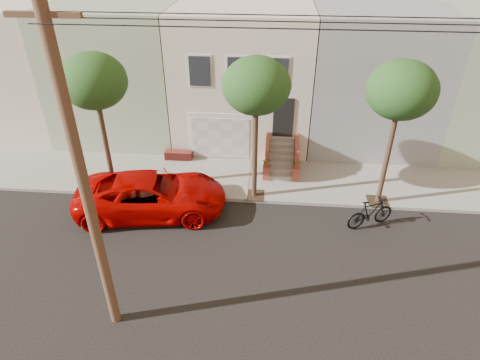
{
  "coord_description": "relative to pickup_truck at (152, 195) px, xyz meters",
  "views": [
    {
      "loc": [
        1.69,
        -11.63,
        10.88
      ],
      "look_at": [
        0.44,
        3.0,
        1.51
      ],
      "focal_mm": 31.14,
      "sensor_mm": 36.0,
      "label": 1
    }
  ],
  "objects": [
    {
      "name": "tree_right",
      "position": [
        9.79,
        1.38,
        4.38
      ],
      "size": [
        2.7,
        2.57,
        6.3
      ],
      "color": "#2D2116",
      "rests_on": "sidewalk"
    },
    {
      "name": "tree_mid",
      "position": [
        4.29,
        1.38,
        4.38
      ],
      "size": [
        2.7,
        2.57,
        6.3
      ],
      "color": "#2D2116",
      "rests_on": "sidewalk"
    },
    {
      "name": "house_row",
      "position": [
        3.29,
        8.67,
        2.77
      ],
      "size": [
        33.1,
        11.7,
        7.0
      ],
      "color": "#BAAE9F",
      "rests_on": "sidewalk"
    },
    {
      "name": "ground",
      "position": [
        3.29,
        -2.52,
        -0.87
      ],
      "size": [
        90.0,
        90.0,
        0.0
      ],
      "primitive_type": "plane",
      "color": "black",
      "rests_on": "ground"
    },
    {
      "name": "pickup_truck",
      "position": [
        0.0,
        0.0,
        0.0
      ],
      "size": [
        6.62,
        3.73,
        1.75
      ],
      "primitive_type": "imported",
      "rotation": [
        0.0,
        0.0,
        1.71
      ],
      "color": "#B70200",
      "rests_on": "ground"
    },
    {
      "name": "motorcycle",
      "position": [
        9.12,
        -0.21,
        -0.24
      ],
      "size": [
        2.18,
        1.43,
        1.27
      ],
      "primitive_type": "imported",
      "rotation": [
        0.0,
        0.0,
        2.0
      ],
      "color": "black",
      "rests_on": "ground"
    },
    {
      "name": "tree_left",
      "position": [
        -2.21,
        1.38,
        4.38
      ],
      "size": [
        2.7,
        2.57,
        6.3
      ],
      "color": "#2D2116",
      "rests_on": "sidewalk"
    },
    {
      "name": "sidewalk",
      "position": [
        3.29,
        2.83,
        -0.8
      ],
      "size": [
        40.0,
        3.7,
        0.15
      ],
      "primitive_type": "cube",
      "color": "gray",
      "rests_on": "ground"
    }
  ]
}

